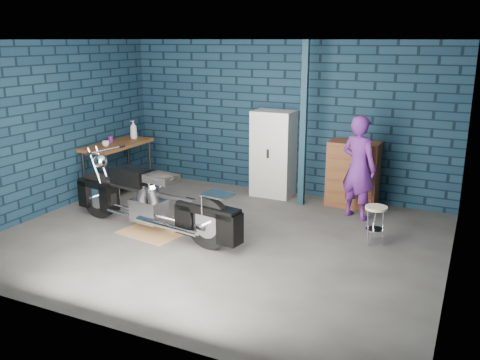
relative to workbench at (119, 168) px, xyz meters
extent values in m
plane|color=#53504D|center=(2.68, -1.21, -0.46)|extent=(6.00, 6.00, 0.00)
cube|color=#0E2231|center=(2.68, 1.29, 0.90)|extent=(6.00, 0.02, 2.70)
cube|color=#0E2231|center=(-0.32, -1.21, 0.90)|extent=(0.02, 5.00, 2.70)
cube|color=#0E2231|center=(5.68, -1.21, 0.90)|extent=(0.02, 5.00, 2.70)
cube|color=white|center=(2.68, -1.21, 2.25)|extent=(6.00, 5.00, 0.02)
cube|color=#122C39|center=(3.23, 0.74, 0.90)|extent=(0.10, 0.10, 2.70)
cube|color=brown|center=(0.00, 0.00, 0.00)|extent=(0.60, 1.40, 0.91)
cube|color=olive|center=(1.71, -1.42, -0.45)|extent=(1.00, 0.81, 0.01)
imported|color=#571F77|center=(4.22, 0.48, 0.35)|extent=(0.70, 0.59, 1.62)
cube|color=#929499|center=(0.02, -0.50, -0.31)|extent=(0.48, 0.34, 0.30)
cube|color=silver|center=(2.60, 1.02, 0.30)|extent=(0.71, 0.50, 1.51)
cube|color=brown|center=(4.02, 1.02, 0.09)|extent=(0.82, 0.45, 1.09)
imported|color=#BDAD8F|center=(0.01, -0.31, 0.50)|extent=(0.14, 0.14, 0.10)
cylinder|color=#681B6D|center=(-0.13, -0.02, 0.51)|extent=(0.09, 0.09, 0.12)
imported|color=#929499|center=(0.01, 0.49, 0.62)|extent=(0.17, 0.17, 0.34)
camera|label=1|loc=(5.80, -7.11, 2.26)|focal=38.00mm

